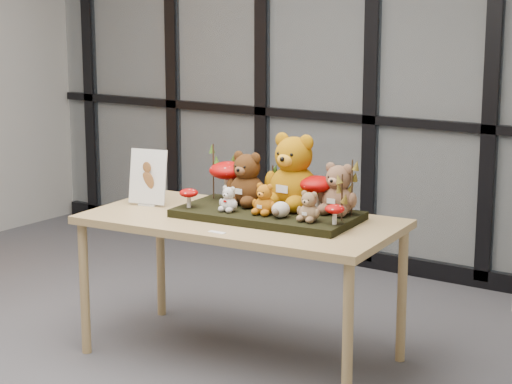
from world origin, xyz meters
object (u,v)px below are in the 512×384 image
Objects in this scene: mushroom_front_right at (335,213)px; sign_holder at (148,179)px; bear_pooh_yellow at (294,167)px; bear_brown_medium at (247,176)px; plush_cream_hedgehog at (281,209)px; bear_small_yellow at (265,197)px; mushroom_back_right at (317,192)px; bear_tan_back at (339,186)px; bear_white_bow at (229,197)px; display_table at (241,230)px; diorama_tray at (267,214)px; mushroom_front_left at (189,197)px; mushroom_back_left at (228,179)px; bear_beige_small at (309,205)px.

sign_holder is at bearing -177.62° from mushroom_front_right.
bear_brown_medium is (-0.24, -0.08, -0.06)m from bear_pooh_yellow.
bear_small_yellow is at bearing 168.90° from plush_cream_hedgehog.
bear_tan_back is at bearing 8.18° from mushroom_back_right.
sign_holder is at bearing 173.00° from bear_white_bow.
mushroom_front_right is at bearing -0.24° from plush_cream_hedgehog.
plush_cream_hedgehog is at bearing -9.74° from display_table.
bear_small_yellow is at bearing -71.13° from diorama_tray.
mushroom_front_left is (-0.21, -0.22, -0.10)m from bear_brown_medium.
bear_tan_back is 0.78m from mushroom_front_left.
bear_small_yellow is 0.40m from mushroom_back_left.
mushroom_back_right reaches higher than bear_white_bow.
bear_beige_small reaches higher than diorama_tray.
display_table is 0.16m from diorama_tray.
bear_brown_medium is 1.02× the size of sign_holder.
mushroom_front_right is at bearing -11.00° from sign_holder.
bear_brown_medium is 1.09× the size of bear_tan_back.
bear_small_yellow is at bearing -8.80° from display_table.
bear_pooh_yellow is at bearing 55.18° from diorama_tray.
bear_brown_medium is at bearing -15.94° from mushroom_back_left.
bear_small_yellow is 0.27m from mushroom_back_right.
display_table is 8.28× the size of mushroom_back_right.
bear_white_bow reaches higher than mushroom_front_right.
display_table is 5.48× the size of sign_holder.
plush_cream_hedgehog is at bearing -79.51° from bear_pooh_yellow.
bear_beige_small is (0.45, 0.05, 0.01)m from bear_white_bow.
display_table is 0.45m from bear_beige_small.
bear_tan_back is at bearing 114.88° from mushroom_front_right.
bear_tan_back reaches higher than diorama_tray.
bear_brown_medium is 0.39m from mushroom_back_right.
mushroom_front_right reaches higher than diorama_tray.
mushroom_back_right is at bearing 5.04° from bear_brown_medium.
diorama_tray is at bearing -162.27° from bear_tan_back.
bear_brown_medium reaches higher than bear_beige_small.
bear_tan_back is 1.07m from sign_holder.
bear_tan_back is (0.26, 0.01, -0.07)m from bear_pooh_yellow.
bear_white_bow reaches higher than display_table.
mushroom_back_left is 0.54m from mushroom_back_right.
bear_beige_small is 0.22m from mushroom_back_right.
bear_pooh_yellow is at bearing 3.94° from sign_holder.
display_table is at bearing 171.20° from bear_small_yellow.
diorama_tray reaches higher than display_table.
bear_pooh_yellow reaches higher than mushroom_back_left.
plush_cream_hedgehog is at bearing -31.13° from bear_brown_medium.
mushroom_back_right is at bearing 138.46° from mushroom_front_right.
bear_beige_small is 0.16m from plush_cream_hedgehog.
bear_brown_medium is at bearing 106.34° from display_table.
mushroom_back_right is at bearing 25.47° from display_table.
bear_small_yellow reaches higher than diorama_tray.
bear_brown_medium reaches higher than mushroom_front_right.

